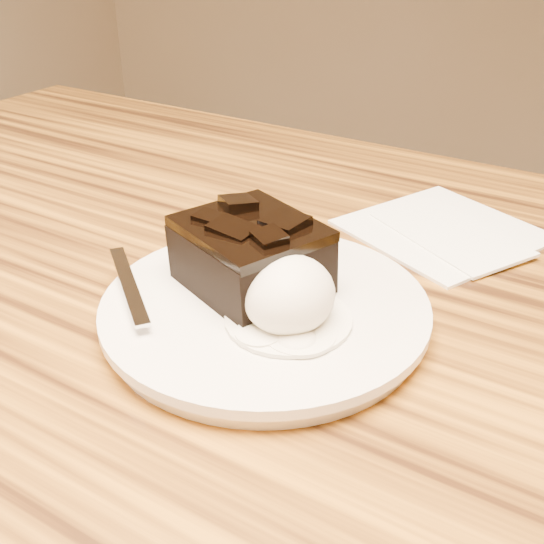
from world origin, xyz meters
The scene contains 8 objects.
plate centered at (0.10, -0.03, 0.76)m, with size 0.24×0.24×0.02m, color white.
brownie centered at (0.08, -0.02, 0.79)m, with size 0.10×0.09×0.05m, color black.
ice_cream_scoop centered at (0.13, -0.05, 0.79)m, with size 0.06×0.07×0.05m, color #F1E5CD.
melt_puddle centered at (0.13, -0.05, 0.77)m, with size 0.09×0.09×0.00m, color white.
spoon centered at (0.06, -0.03, 0.78)m, with size 0.03×0.18×0.01m, color silver, non-canonical shape.
napkin centered at (0.16, 0.19, 0.75)m, with size 0.16×0.16×0.01m, color white.
crumb_a centered at (0.10, -0.05, 0.77)m, with size 0.01×0.01×0.00m, color black.
crumb_b centered at (0.15, -0.03, 0.77)m, with size 0.01×0.01×0.00m, color black.
Camera 1 is at (0.32, -0.39, 1.03)m, focal length 43.80 mm.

